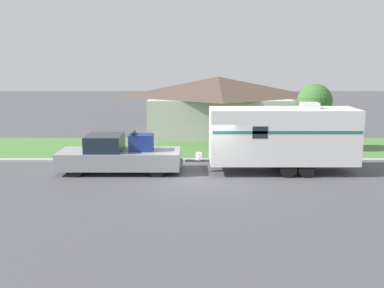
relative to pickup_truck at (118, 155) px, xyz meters
name	(u,v)px	position (x,y,z in m)	size (l,w,h in m)	color
ground_plane	(206,180)	(4.28, -1.51, -0.83)	(120.00, 120.00, 0.00)	#47474C
curb_strip	(204,160)	(4.28, 2.24, -0.76)	(80.00, 0.30, 0.14)	#ADADA8
lawn_strip	(202,148)	(4.28, 5.89, -0.82)	(80.00, 7.00, 0.03)	#477538
house_across_street	(217,105)	(5.50, 11.19, 1.36)	(10.64, 7.40, 4.24)	#B2B2A8
pickup_truck	(118,155)	(0.00, 0.00, 0.00)	(5.97, 2.08, 1.99)	black
travel_trailer	(281,136)	(7.94, 0.00, 0.98)	(8.18, 2.28, 3.41)	black
mailbox	(93,141)	(-1.97, 3.34, 0.11)	(0.48, 0.20, 1.23)	brown
tree_in_yard	(314,102)	(10.80, 4.86, 2.16)	(2.04, 2.04, 4.04)	brown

